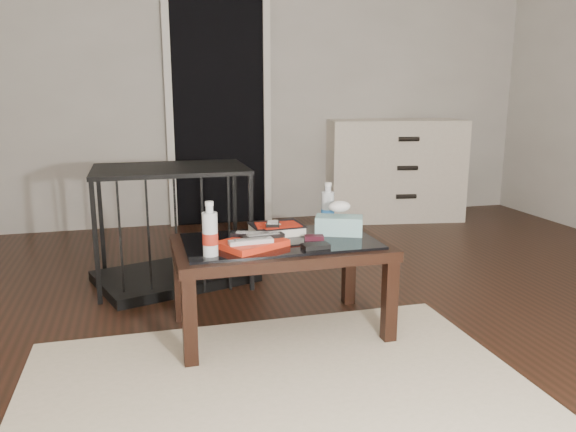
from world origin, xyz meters
name	(u,v)px	position (x,y,z in m)	size (l,w,h in m)	color
ground	(375,327)	(0.00, 0.00, 0.00)	(5.00, 5.00, 0.00)	black
doorway	(219,106)	(-0.40, 2.47, 1.02)	(0.90, 0.08, 2.07)	black
coffee_table	(280,253)	(-0.47, 0.09, 0.40)	(1.00, 0.60, 0.46)	black
rug	(283,400)	(-0.62, -0.55, 0.01)	(2.00, 1.50, 0.01)	beige
dresser	(394,170)	(1.15, 2.23, 0.45)	(1.27, 0.69, 0.90)	silver
pet_crate	(174,245)	(-0.92, 0.97, 0.23)	(1.04, 0.85, 0.71)	black
magazines	(252,244)	(-0.62, 0.00, 0.48)	(0.28, 0.21, 0.03)	red
remote_silver	(251,241)	(-0.63, -0.04, 0.50)	(0.20, 0.05, 0.02)	silver
remote_black_front	(263,236)	(-0.56, 0.03, 0.50)	(0.20, 0.05, 0.02)	black
remote_black_back	(252,234)	(-0.60, 0.07, 0.50)	(0.20, 0.05, 0.02)	black
textbook	(277,229)	(-0.45, 0.21, 0.48)	(0.25, 0.20, 0.05)	black
dvd_mailers	(275,225)	(-0.46, 0.20, 0.51)	(0.19, 0.14, 0.01)	#AA1C0B
ipod	(273,224)	(-0.48, 0.18, 0.52)	(0.06, 0.10, 0.02)	black
flip_phone	(314,238)	(-0.31, 0.05, 0.47)	(0.09, 0.05, 0.02)	#320B15
wallet	(316,246)	(-0.35, -0.09, 0.47)	(0.12, 0.07, 0.02)	black
water_bottle_left	(210,229)	(-0.82, -0.08, 0.58)	(0.07, 0.07, 0.24)	silver
water_bottle_right	(328,205)	(-0.17, 0.25, 0.58)	(0.07, 0.07, 0.24)	silver
tissue_box	(339,225)	(-0.16, 0.12, 0.51)	(0.23, 0.12, 0.09)	teal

